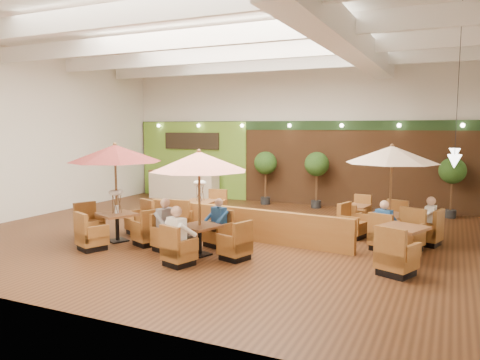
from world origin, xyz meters
The scene contains 17 objects.
room centered at (0.25, 1.22, 3.63)m, with size 14.04×14.00×5.52m.
service_counter centered at (-4.40, 5.10, 0.58)m, with size 3.00×0.75×1.18m.
booth_divider centered at (0.72, -0.28, 0.43)m, with size 6.16×0.18×0.85m, color brown.
table_0 centered at (-2.17, -1.86, 1.76)m, with size 2.72×2.72×2.60m.
table_1 centered at (0.46, -2.11, 1.71)m, with size 2.56×2.56×2.49m.
table_2 centered at (4.33, 1.12, 1.76)m, with size 2.64×2.64×2.57m.
table_3 centered at (-1.18, 0.82, 0.49)m, with size 0.94×2.62×1.54m.
table_4 centered at (4.83, -0.73, 0.39)m, with size 1.20×2.93×1.03m.
table_5 centered at (3.17, 2.55, 0.32)m, with size 0.86×2.32×0.85m.
topiary_0 centered at (-0.82, 5.30, 1.53)m, with size 0.88×0.88×2.05m.
topiary_1 centered at (1.21, 5.30, 1.55)m, with size 0.90×0.90×2.08m.
topiary_2 centered at (5.77, 5.30, 1.49)m, with size 0.86×0.86×2.01m.
diner_0 centered at (0.46, -3.02, 0.78)m, with size 0.48×0.45×0.86m.
diner_1 centered at (0.46, -1.20, 0.74)m, with size 0.41×0.38×0.76m.
diner_2 centered at (-0.45, -2.11, 0.77)m, with size 0.42×0.46×0.83m.
diner_3 centered at (4.33, 0.18, 0.75)m, with size 0.42×0.38×0.77m.
diner_4 centered at (5.27, 1.12, 0.76)m, with size 0.35×0.41×0.80m.
Camera 1 is at (5.79, -11.46, 3.00)m, focal length 35.00 mm.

